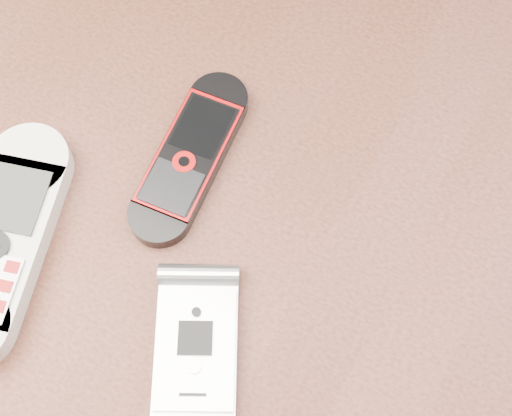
% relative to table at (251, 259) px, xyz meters
% --- Properties ---
extents(ground, '(4.00, 4.00, 0.00)m').
position_rel_table_xyz_m(ground, '(0.00, 0.00, -0.64)').
color(ground, '#472B19').
rests_on(ground, ground).
extents(table, '(1.20, 0.80, 0.75)m').
position_rel_table_xyz_m(table, '(0.00, 0.00, 0.00)').
color(table, black).
rests_on(table, ground).
extents(nokia_white, '(0.10, 0.18, 0.02)m').
position_rel_table_xyz_m(nokia_white, '(-0.14, -0.10, 0.12)').
color(nokia_white, silver).
rests_on(nokia_white, table).
extents(nokia_black_red, '(0.05, 0.14, 0.01)m').
position_rel_table_xyz_m(nokia_black_red, '(-0.05, 0.02, 0.11)').
color(nokia_black_red, black).
rests_on(nokia_black_red, table).
extents(motorola_razr, '(0.09, 0.11, 0.02)m').
position_rel_table_xyz_m(motorola_razr, '(0.01, -0.10, 0.11)').
color(motorola_razr, silver).
rests_on(motorola_razr, table).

